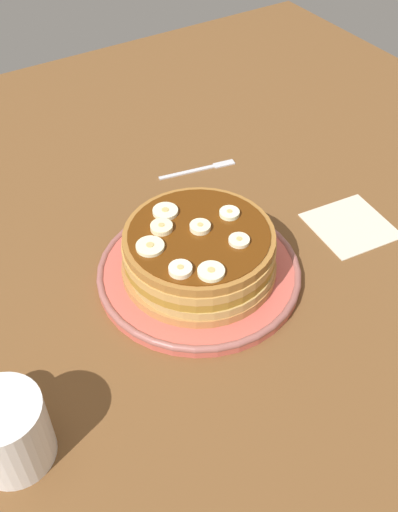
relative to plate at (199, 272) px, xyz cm
name	(u,v)px	position (x,y,z in cm)	size (l,w,h in cm)	color
ground_plane	(199,284)	(0.00, 0.00, -2.39)	(140.00, 140.00, 3.00)	brown
plate	(199,272)	(0.00, 0.00, 0.00)	(27.01, 27.01, 1.66)	#CC594C
pancake_stack	(198,252)	(-0.01, 0.15, 3.62)	(20.88, 20.35, 6.35)	#B2763F
banana_slice_0	(200,227)	(0.63, -0.56, 7.10)	(2.66, 2.66, 0.91)	#F3E8BC
banana_slice_1	(180,270)	(-4.52, 5.35, 7.10)	(2.81, 2.81, 0.92)	#FEE9C3
banana_slice_2	(229,214)	(0.98, -5.22, 7.05)	(2.61, 2.61, 0.81)	#ECF4C5
banana_slice_3	(239,241)	(-3.94, -3.34, 7.00)	(2.62, 2.62, 0.72)	#F6E6BE
banana_slice_4	(150,247)	(0.87, 6.44, 7.00)	(3.49, 3.49, 0.71)	#EFEBBA
banana_slice_5	(165,212)	(5.67, 1.61, 7.02)	(3.31, 3.31, 0.75)	#ECE6BE
banana_slice_6	(211,272)	(-6.65, 2.47, 7.02)	(3.23, 3.23, 0.75)	#EFEEC0
banana_slice_7	(162,228)	(3.12, 3.58, 7.11)	(2.83, 2.83, 0.93)	#F9EAB4
coffee_mug	(7,428)	(-11.25, 29.24, 3.48)	(11.49, 8.18, 8.48)	white
napkin	(350,225)	(-2.97, -24.22, -0.74)	(11.00, 11.00, 0.30)	beige
fork	(202,168)	(20.40, -13.23, -0.64)	(3.39, 12.95, 0.50)	silver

